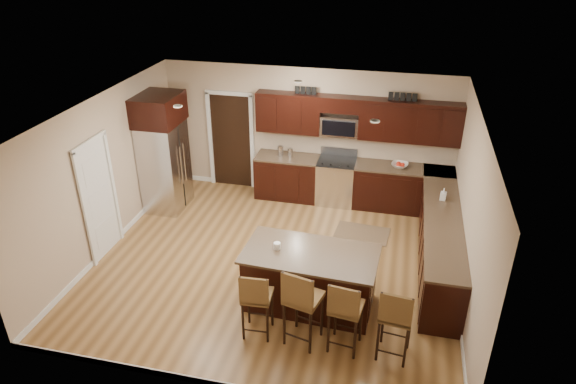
% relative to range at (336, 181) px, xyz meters
% --- Properties ---
extents(floor, '(6.00, 6.00, 0.00)m').
position_rel_range_xyz_m(floor, '(-0.68, -2.45, -0.47)').
color(floor, olive).
rests_on(floor, ground).
extents(ceiling, '(6.00, 6.00, 0.00)m').
position_rel_range_xyz_m(ceiling, '(-0.68, -2.45, 2.23)').
color(ceiling, silver).
rests_on(ceiling, wall_back).
extents(wall_back, '(6.00, 0.00, 6.00)m').
position_rel_range_xyz_m(wall_back, '(-0.68, 0.30, 0.88)').
color(wall_back, tan).
rests_on(wall_back, floor).
extents(wall_left, '(0.00, 5.50, 5.50)m').
position_rel_range_xyz_m(wall_left, '(-3.68, -2.45, 0.88)').
color(wall_left, tan).
rests_on(wall_left, floor).
extents(wall_right, '(0.00, 5.50, 5.50)m').
position_rel_range_xyz_m(wall_right, '(2.32, -2.45, 0.88)').
color(wall_right, tan).
rests_on(wall_right, floor).
extents(base_cabinets, '(4.02, 3.96, 0.92)m').
position_rel_range_xyz_m(base_cabinets, '(1.22, -1.01, -0.01)').
color(base_cabinets, black).
rests_on(base_cabinets, floor).
extents(upper_cabinets, '(4.00, 0.33, 0.80)m').
position_rel_range_xyz_m(upper_cabinets, '(0.36, 0.13, 1.37)').
color(upper_cabinets, black).
rests_on(upper_cabinets, wall_back).
extents(range, '(0.76, 0.64, 1.11)m').
position_rel_range_xyz_m(range, '(0.00, 0.00, 0.00)').
color(range, silver).
rests_on(range, floor).
extents(microwave, '(0.76, 0.31, 0.40)m').
position_rel_range_xyz_m(microwave, '(0.00, 0.15, 1.15)').
color(microwave, silver).
rests_on(microwave, upper_cabinets).
extents(doorway, '(0.85, 0.03, 2.06)m').
position_rel_range_xyz_m(doorway, '(-2.33, 0.28, 0.56)').
color(doorway, black).
rests_on(doorway, floor).
extents(pantry_door, '(0.03, 0.80, 2.04)m').
position_rel_range_xyz_m(pantry_door, '(-3.66, -2.75, 0.55)').
color(pantry_door, white).
rests_on(pantry_door, floor).
extents(letter_decor, '(2.20, 0.03, 0.15)m').
position_rel_range_xyz_m(letter_decor, '(0.22, 0.13, 1.82)').
color(letter_decor, black).
rests_on(letter_decor, upper_cabinets).
extents(island, '(2.01, 1.12, 0.92)m').
position_rel_range_xyz_m(island, '(0.10, -3.35, -0.04)').
color(island, black).
rests_on(island, floor).
extents(stool_left, '(0.42, 0.42, 1.07)m').
position_rel_range_xyz_m(stool_left, '(-0.48, -4.19, 0.19)').
color(stool_left, brown).
rests_on(stool_left, floor).
extents(stool_mid, '(0.54, 0.54, 1.21)m').
position_rel_range_xyz_m(stool_mid, '(0.14, -4.20, 0.28)').
color(stool_mid, brown).
rests_on(stool_mid, floor).
extents(stool_right, '(0.47, 0.47, 1.12)m').
position_rel_range_xyz_m(stool_right, '(0.72, -4.19, 0.23)').
color(stool_right, brown).
rests_on(stool_right, floor).
extents(refrigerator, '(0.79, 0.96, 2.35)m').
position_rel_range_xyz_m(refrigerator, '(-3.30, -0.97, 0.73)').
color(refrigerator, silver).
rests_on(refrigerator, floor).
extents(floor_mat, '(1.04, 0.74, 0.01)m').
position_rel_range_xyz_m(floor_mat, '(0.68, -1.16, -0.47)').
color(floor_mat, brown).
rests_on(floor_mat, floor).
extents(fruit_bowl, '(0.37, 0.37, 0.08)m').
position_rel_range_xyz_m(fruit_bowl, '(1.24, -0.00, 0.49)').
color(fruit_bowl, silver).
rests_on(fruit_bowl, base_cabinets).
extents(soap_bottle, '(0.11, 0.11, 0.22)m').
position_rel_range_xyz_m(soap_bottle, '(2.02, -1.22, 0.56)').
color(soap_bottle, '#B2B2B2').
rests_on(soap_bottle, base_cabinets).
extents(canister_tall, '(0.12, 0.12, 0.21)m').
position_rel_range_xyz_m(canister_tall, '(-1.17, -0.00, 0.55)').
color(canister_tall, silver).
rests_on(canister_tall, base_cabinets).
extents(canister_short, '(0.11, 0.11, 0.18)m').
position_rel_range_xyz_m(canister_short, '(-0.97, -0.00, 0.54)').
color(canister_short, silver).
rests_on(canister_short, base_cabinets).
extents(island_jar, '(0.10, 0.10, 0.10)m').
position_rel_range_xyz_m(island_jar, '(-0.40, -3.35, 0.50)').
color(island_jar, white).
rests_on(island_jar, island).
extents(stool_extra, '(0.47, 0.47, 1.12)m').
position_rel_range_xyz_m(stool_extra, '(1.37, -4.19, 0.23)').
color(stool_extra, brown).
rests_on(stool_extra, floor).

